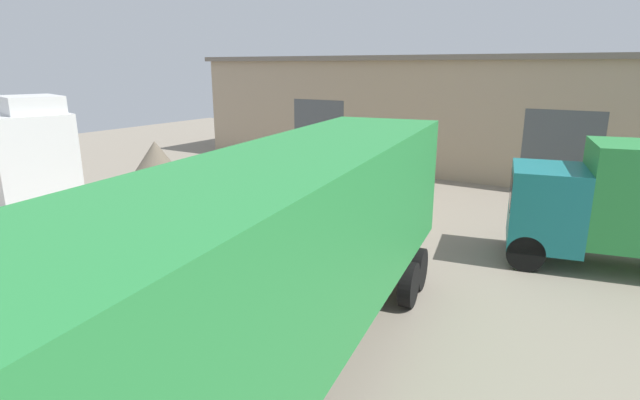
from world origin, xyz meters
name	(u,v)px	position (x,y,z in m)	size (l,w,h in m)	color
ground_plane	(235,272)	(0.00, 0.00, 0.00)	(60.00, 60.00, 0.00)	gray
warehouse_building	(448,112)	(0.00, 17.46, 2.96)	(28.41, 7.43, 5.90)	tan
tractor_unit_white	(47,164)	(-8.50, 0.04, 2.08)	(4.12, 6.84, 4.44)	silver
container_trailer_green	(281,255)	(4.32, -3.67, 2.61)	(4.45, 12.43, 4.12)	#28843D
delivery_van_yellow	(308,175)	(-1.69, 6.17, 1.36)	(3.42, 5.31, 2.49)	yellow
gravel_pile	(156,159)	(-11.25, 6.98, 0.91)	(2.55, 2.55, 1.82)	#665B4C
traffic_cone	(182,252)	(-1.83, -0.15, 0.25)	(0.40, 0.40, 0.55)	black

